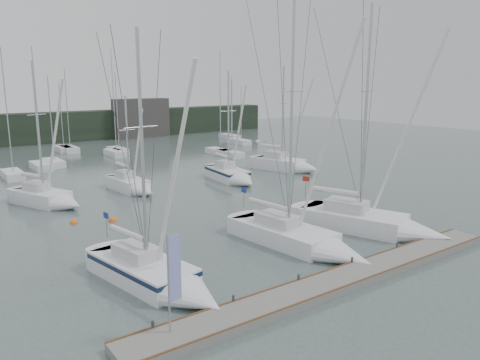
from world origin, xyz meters
The scene contains 16 objects.
ground centered at (0.00, 0.00, 0.00)m, with size 160.00×160.00×0.00m, color #4A5A58.
dock centered at (0.00, -5.00, 0.20)m, with size 24.00×2.00×0.40m, color slate.
far_treeline centered at (0.00, 62.00, 2.50)m, with size 90.00×4.00×5.00m, color black.
far_building_right centered at (18.00, 60.00, 3.50)m, with size 10.00×3.00×7.00m, color #3A3836.
mast_forest centered at (-2.83, 42.58, 0.49)m, with size 54.39×27.64×14.81m.
sailboat_near_left centered at (-7.72, -0.37, 0.56)m, with size 4.38×9.60×13.63m.
sailboat_near_center centered at (2.08, -0.66, 0.53)m, with size 4.14×10.66×16.37m.
sailboat_near_right centered at (8.46, -1.15, 0.59)m, with size 6.43×10.56×16.20m.
sailboat_mid_b centered at (-8.04, 19.39, 0.57)m, with size 5.21×7.61×12.56m.
sailboat_mid_c centered at (-0.47, 20.10, 0.53)m, with size 2.89×7.16×9.55m.
sailboat_mid_d centered at (9.63, 18.43, 0.59)m, with size 3.40×8.20×12.04m.
sailboat_mid_e centered at (18.40, 19.51, 0.63)m, with size 5.18×8.61×12.77m.
buoy_a centered at (-5.47, 12.50, 0.00)m, with size 0.65×0.65×0.65m, color orange.
buoy_c centered at (-8.01, 13.58, 0.00)m, with size 0.56×0.56×0.56m, color orange.
dock_banner centered at (-9.38, -4.74, 2.83)m, with size 0.63×0.10×4.11m.
seagull centered at (0.96, 3.19, 6.45)m, with size 0.94×0.46×0.19m.
Camera 1 is at (-17.21, -20.23, 10.28)m, focal length 35.00 mm.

